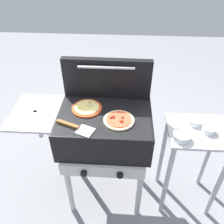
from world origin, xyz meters
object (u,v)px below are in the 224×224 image
object	(u,v)px
prep_table	(193,153)
topping_bowl_far	(195,122)
spatula	(75,127)
topping_bowl_middle	(209,130)
pizza_cheese	(87,108)
topping_bowl_near	(182,136)
pizza_pepperoni	(119,120)
grill	(103,130)

from	to	relation	value
prep_table	topping_bowl_far	size ratio (longest dim) A/B	8.16
spatula	topping_bowl_middle	bearing A→B (deg)	8.89
pizza_cheese	topping_bowl_middle	world-z (taller)	pizza_cheese
pizza_cheese	topping_bowl_near	xyz separation A→B (m)	(0.64, -0.14, -0.10)
pizza_pepperoni	spatula	world-z (taller)	pizza_pepperoni
grill	pizza_cheese	bearing A→B (deg)	155.22
topping_bowl_near	pizza_cheese	bearing A→B (deg)	167.58
pizza_pepperoni	topping_bowl_near	size ratio (longest dim) A/B	1.71
grill	topping_bowl_near	bearing A→B (deg)	-9.53
pizza_cheese	topping_bowl_far	bearing A→B (deg)	1.25
spatula	grill	bearing A→B (deg)	42.55
grill	pizza_pepperoni	distance (m)	0.20
grill	spatula	size ratio (longest dim) A/B	3.66
prep_table	topping_bowl_far	distance (m)	0.26
topping_bowl_near	topping_bowl_middle	size ratio (longest dim) A/B	1.31
spatula	prep_table	xyz separation A→B (m)	(0.83, 0.15, -0.35)
topping_bowl_near	topping_bowl_far	bearing A→B (deg)	52.85
spatula	topping_bowl_far	bearing A→B (deg)	15.01
prep_table	topping_bowl_far	world-z (taller)	topping_bowl_far
topping_bowl_middle	topping_bowl_near	bearing A→B (deg)	-157.81
grill	pizza_pepperoni	size ratio (longest dim) A/B	4.75
pizza_cheese	spatula	bearing A→B (deg)	-102.90
grill	topping_bowl_middle	size ratio (longest dim) A/B	10.65
pizza_cheese	topping_bowl_near	distance (m)	0.67
prep_table	topping_bowl_middle	size ratio (longest dim) A/B	8.78
grill	spatula	xyz separation A→B (m)	(-0.16, -0.15, 0.15)
spatula	topping_bowl_near	distance (m)	0.70
prep_table	topping_bowl_middle	world-z (taller)	topping_bowl_middle
pizza_pepperoni	topping_bowl_far	world-z (taller)	pizza_pepperoni
prep_table	pizza_pepperoni	bearing A→B (deg)	-173.30
grill	topping_bowl_far	distance (m)	0.65
prep_table	topping_bowl_near	distance (m)	0.31
grill	pizza_pepperoni	xyz separation A→B (m)	(0.11, -0.06, 0.15)
topping_bowl_far	grill	bearing A→B (deg)	-173.88
topping_bowl_near	prep_table	bearing A→B (deg)	32.58
pizza_cheese	prep_table	bearing A→B (deg)	-3.52
pizza_pepperoni	topping_bowl_near	bearing A→B (deg)	-3.71
pizza_pepperoni	topping_bowl_middle	world-z (taller)	pizza_pepperoni
grill	prep_table	size ratio (longest dim) A/B	1.21
topping_bowl_middle	pizza_cheese	bearing A→B (deg)	175.78
pizza_pepperoni	topping_bowl_middle	bearing A→B (deg)	4.92
prep_table	topping_bowl_far	xyz separation A→B (m)	(-0.03, 0.07, 0.25)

